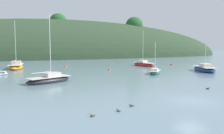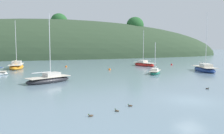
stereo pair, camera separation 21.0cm
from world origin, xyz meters
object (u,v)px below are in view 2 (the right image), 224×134
Objects in this scene: sailboat_white_near at (205,69)px; mooring_buoy_inner at (110,70)px; sailboat_grey_yawl at (144,64)px; duck_lead at (207,89)px; sailboat_red_portside at (17,66)px; duck_lone_right at (117,111)px; duck_trailing at (130,106)px; sailboat_yellow_far at (155,72)px; mooring_buoy_channel at (172,65)px; duck_straggler at (91,116)px; sailboat_teal_outer at (49,80)px; mooring_buoy_outer at (66,67)px.

sailboat_white_near reaches higher than mooring_buoy_inner.
sailboat_grey_yawl reaches higher than duck_lead.
sailboat_grey_yawl is 15.77× the size of mooring_buoy_inner.
sailboat_grey_yawl is at bearing -6.46° from sailboat_red_portside.
duck_lone_right is at bearing -159.15° from duck_lead.
sailboat_red_portside is 36.70m from duck_trailing.
sailboat_grey_yawl is at bearing 59.44° from duck_lone_right.
sailboat_yellow_far is 10.12× the size of mooring_buoy_channel.
sailboat_yellow_far is at bearing -179.06° from sailboat_white_near.
mooring_buoy_channel reaches higher than duck_straggler.
sailboat_teal_outer is 21.30× the size of duck_straggler.
sailboat_grey_yawl is 19.99× the size of duck_straggler.
mooring_buoy_channel reaches higher than duck_lead.
sailboat_grey_yawl is 0.78× the size of sailboat_white_near.
mooring_buoy_outer reaches higher than duck_lead.
sailboat_grey_yawl is 21.52× the size of duck_lone_right.
duck_lead is (12.54, 4.77, 0.00)m from duck_lone_right.
mooring_buoy_outer is 1.31× the size of duck_trailing.
sailboat_white_near is at bearing -99.47° from mooring_buoy_channel.
duck_trailing is (-12.64, -17.81, -0.24)m from sailboat_yellow_far.
mooring_buoy_outer is at bearing 75.25° from sailboat_teal_outer.
sailboat_red_portside is 28.02m from sailboat_grey_yawl.
sailboat_grey_yawl is 15.77× the size of mooring_buoy_outer.
sailboat_yellow_far is 23.52m from duck_lone_right.
sailboat_white_near is 26.59× the size of duck_trailing.
sailboat_teal_outer is at bearing -137.11° from mooring_buoy_inner.
duck_straggler is at bearing -80.56° from sailboat_red_portside.
sailboat_white_near is at bearing 7.01° from sailboat_teal_outer.
duck_straggler is (-26.79, -19.48, -0.38)m from sailboat_white_near.
sailboat_yellow_far is 0.50× the size of sailboat_white_near.
duck_lead and duck_trailing have the same top height.
duck_lone_right and duck_straggler have the same top height.
duck_trailing is at bearing 33.02° from duck_lone_right.
mooring_buoy_channel is (35.25, -3.42, -0.34)m from sailboat_red_portside.
duck_trailing is (-7.39, -26.04, -0.07)m from mooring_buoy_inner.
duck_lone_right is at bearing -129.36° from mooring_buoy_channel.
sailboat_yellow_far is 19.13m from mooring_buoy_channel.
sailboat_white_near is 18.68m from duck_lead.
sailboat_teal_outer is 15.36m from duck_trailing.
duck_lone_right is 1.80m from duck_trailing.
sailboat_white_near is at bearing 36.02° from duck_straggler.
sailboat_red_portside is at bearing 123.33° from duck_lead.
duck_lead is at bearing -80.71° from mooring_buoy_inner.
mooring_buoy_inner is 22.54m from duck_lead.
sailboat_red_portside is 28.45m from sailboat_yellow_far.
sailboat_teal_outer is 15.89m from duck_lone_right.
mooring_buoy_channel is 1.31× the size of duck_trailing.
sailboat_yellow_far is (17.66, 3.29, -0.09)m from sailboat_teal_outer.
mooring_buoy_outer is (-17.69, 2.90, -0.27)m from sailboat_grey_yawl.
sailboat_teal_outer reaches higher than duck_lead.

